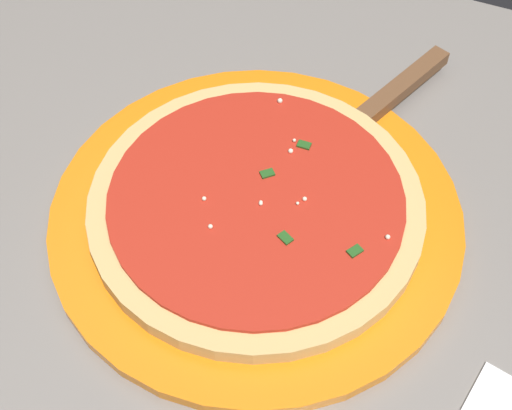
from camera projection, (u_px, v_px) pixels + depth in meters
restaurant_table at (224, 332)px, 0.73m from camera, size 0.86×0.89×0.76m
serving_plate at (256, 215)px, 0.63m from camera, size 0.36×0.36×0.01m
pizza at (256, 204)px, 0.61m from camera, size 0.29×0.29×0.02m
pizza_server at (378, 108)px, 0.69m from camera, size 0.22×0.12×0.01m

